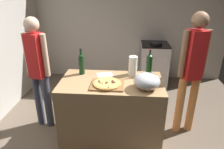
% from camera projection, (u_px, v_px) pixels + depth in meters
% --- Properties ---
extents(ground_plane, '(4.46, 3.42, 0.02)m').
position_uv_depth(ground_plane, '(121.00, 108.00, 3.66)').
color(ground_plane, '#6B5B4C').
extents(kitchen_wall_rear, '(4.46, 0.10, 2.60)m').
position_uv_depth(kitchen_wall_rear, '(124.00, 21.00, 4.47)').
color(kitchen_wall_rear, '#BCB7AD').
rests_on(kitchen_wall_rear, ground_plane).
extents(counter, '(1.31, 0.72, 0.89)m').
position_uv_depth(counter, '(111.00, 111.00, 2.78)').
color(counter, tan).
rests_on(counter, ground_plane).
extents(cutting_board, '(0.40, 0.32, 0.02)m').
position_uv_depth(cutting_board, '(107.00, 85.00, 2.48)').
color(cutting_board, olive).
rests_on(cutting_board, counter).
extents(pizza, '(0.34, 0.34, 0.03)m').
position_uv_depth(pizza, '(107.00, 83.00, 2.48)').
color(pizza, tan).
rests_on(pizza, cutting_board).
extents(mixing_bowl, '(0.31, 0.31, 0.19)m').
position_uv_depth(mixing_bowl, '(147.00, 81.00, 2.38)').
color(mixing_bowl, '#B2B2B7').
rests_on(mixing_bowl, counter).
extents(paper_towel_roll, '(0.12, 0.12, 0.26)m').
position_uv_depth(paper_towel_roll, '(133.00, 66.00, 2.75)').
color(paper_towel_roll, white).
rests_on(paper_towel_roll, counter).
extents(wine_bottle_clear, '(0.08, 0.08, 0.36)m').
position_uv_depth(wine_bottle_clear, '(81.00, 63.00, 2.76)').
color(wine_bottle_clear, '#143819').
rests_on(wine_bottle_clear, counter).
extents(wine_bottle_green, '(0.08, 0.08, 0.36)m').
position_uv_depth(wine_bottle_green, '(149.00, 64.00, 2.73)').
color(wine_bottle_green, '#143819').
rests_on(wine_bottle_green, counter).
extents(recipe_sheet, '(0.24, 0.21, 0.00)m').
position_uv_depth(recipe_sheet, '(105.00, 75.00, 2.79)').
color(recipe_sheet, white).
rests_on(recipe_sheet, counter).
extents(stove, '(0.56, 0.62, 0.94)m').
position_uv_depth(stove, '(154.00, 64.00, 4.39)').
color(stove, '#B7B7BC').
rests_on(stove, ground_plane).
extents(person_in_stripes, '(0.36, 0.24, 1.65)m').
position_uv_depth(person_in_stripes, '(38.00, 68.00, 2.85)').
color(person_in_stripes, '#383D4C').
rests_on(person_in_stripes, ground_plane).
extents(person_in_red, '(0.37, 0.24, 1.73)m').
position_uv_depth(person_in_red, '(192.00, 68.00, 2.70)').
color(person_in_red, '#D88C4C').
rests_on(person_in_red, ground_plane).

